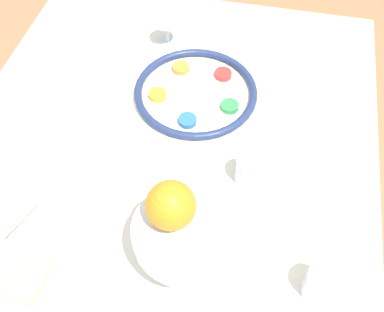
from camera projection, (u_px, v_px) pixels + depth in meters
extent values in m
plane|color=#99704C|center=(165.00, 307.00, 1.60)|extent=(8.00, 8.00, 0.00)
cube|color=silver|center=(158.00, 266.00, 1.30)|extent=(1.50, 1.01, 0.75)
cylinder|color=white|center=(196.00, 95.00, 1.17)|extent=(0.32, 0.32, 0.01)
torus|color=navy|center=(196.00, 91.00, 1.16)|extent=(0.32, 0.32, 0.02)
cylinder|color=#2D6BB7|center=(187.00, 121.00, 1.11)|extent=(0.05, 0.05, 0.01)
cylinder|color=#33934C|center=(230.00, 106.00, 1.13)|extent=(0.05, 0.05, 0.01)
cylinder|color=red|center=(223.00, 74.00, 1.20)|extent=(0.05, 0.05, 0.01)
cylinder|color=orange|center=(181.00, 68.00, 1.22)|extent=(0.05, 0.05, 0.01)
cylinder|color=gold|center=(158.00, 95.00, 1.16)|extent=(0.05, 0.05, 0.01)
cylinder|color=silver|center=(168.00, 42.00, 1.30)|extent=(0.07, 0.07, 0.00)
cylinder|color=silver|center=(167.00, 32.00, 1.27)|extent=(0.01, 0.01, 0.07)
cone|color=silver|center=(166.00, 14.00, 1.22)|extent=(0.07, 0.07, 0.06)
cylinder|color=silver|center=(187.00, 255.00, 0.91)|extent=(0.14, 0.14, 0.01)
cylinder|color=silver|center=(187.00, 245.00, 0.87)|extent=(0.03, 0.03, 0.08)
cylinder|color=silver|center=(187.00, 232.00, 0.83)|extent=(0.20, 0.20, 0.03)
sphere|color=orange|center=(171.00, 205.00, 0.79)|extent=(0.09, 0.09, 0.09)
cylinder|color=silver|center=(24.00, 277.00, 0.88)|extent=(0.19, 0.19, 0.01)
cube|color=#D1B784|center=(22.00, 275.00, 0.88)|extent=(0.11, 0.11, 0.01)
cylinder|color=white|center=(7.00, 219.00, 0.93)|extent=(0.16, 0.10, 0.05)
cylinder|color=silver|center=(320.00, 285.00, 0.84)|extent=(0.06, 0.06, 0.07)
cylinder|color=silver|center=(249.00, 170.00, 1.00)|extent=(0.06, 0.06, 0.07)
cube|color=silver|center=(296.00, 96.00, 1.17)|extent=(0.08, 0.17, 0.01)
cube|color=silver|center=(295.00, 105.00, 1.16)|extent=(0.08, 0.17, 0.01)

